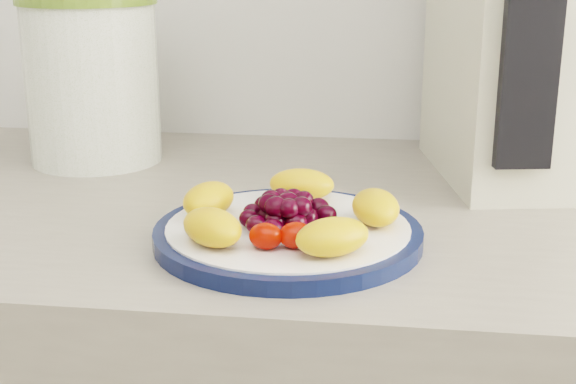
# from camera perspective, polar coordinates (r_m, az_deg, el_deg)

# --- Properties ---
(plate_rim) EXTENTS (0.25, 0.25, 0.01)m
(plate_rim) POSITION_cam_1_polar(r_m,az_deg,el_deg) (0.76, 0.00, -3.07)
(plate_rim) COLOR #0B163B
(plate_rim) RESTS_ON counter
(plate_face) EXTENTS (0.23, 0.23, 0.02)m
(plate_face) POSITION_cam_1_polar(r_m,az_deg,el_deg) (0.76, 0.00, -3.00)
(plate_face) COLOR white
(plate_face) RESTS_ON counter
(canister) EXTENTS (0.20, 0.20, 0.20)m
(canister) POSITION_cam_1_polar(r_m,az_deg,el_deg) (1.06, -13.73, 7.47)
(canister) COLOR #526A26
(canister) RESTS_ON counter
(appliance_body) EXTENTS (0.24, 0.30, 0.34)m
(appliance_body) POSITION_cam_1_polar(r_m,az_deg,el_deg) (0.99, 16.90, 10.60)
(appliance_body) COLOR beige
(appliance_body) RESTS_ON counter
(appliance_panel) EXTENTS (0.06, 0.03, 0.25)m
(appliance_panel) POSITION_cam_1_polar(r_m,az_deg,el_deg) (0.85, 16.88, 9.91)
(appliance_panel) COLOR black
(appliance_panel) RESTS_ON appliance_body
(fruit_plate) EXTENTS (0.22, 0.21, 0.03)m
(fruit_plate) POSITION_cam_1_polar(r_m,az_deg,el_deg) (0.75, -0.18, -1.35)
(fruit_plate) COLOR orange
(fruit_plate) RESTS_ON plate_face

